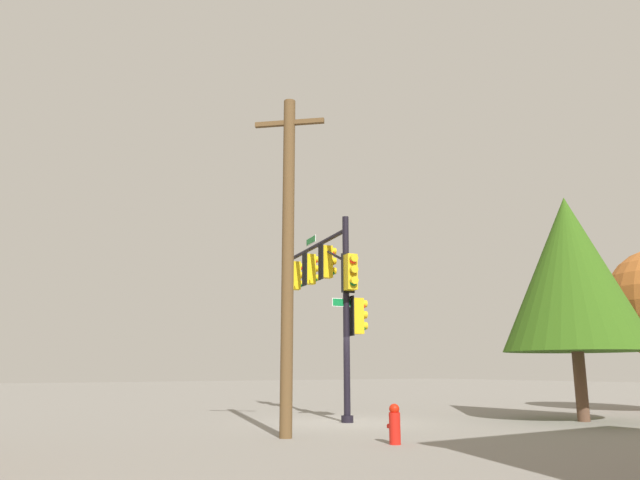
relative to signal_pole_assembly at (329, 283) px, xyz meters
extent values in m
plane|color=gray|center=(-1.53, 0.39, -4.36)|extent=(120.00, 120.00, 0.00)
cylinder|color=black|center=(-1.53, 0.39, -1.22)|extent=(0.20, 0.20, 6.28)
cylinder|color=black|center=(-1.53, 0.39, -4.26)|extent=(0.36, 0.36, 0.20)
cylinder|color=black|center=(1.26, -0.19, 1.49)|extent=(5.62, 1.30, 0.14)
cylinder|color=black|center=(-0.28, 0.13, 0.99)|extent=(2.56, 0.61, 1.07)
cube|color=yellow|center=(0.06, 0.06, 0.74)|extent=(0.40, 0.43, 1.10)
cube|color=black|center=(0.11, 0.25, 0.74)|extent=(0.44, 0.15, 1.22)
sphere|color=#FF2018|center=(0.01, -0.13, 1.08)|extent=(0.22, 0.22, 0.22)
cylinder|color=yellow|center=(0.00, -0.19, 1.12)|extent=(0.26, 0.19, 0.23)
sphere|color=#855607|center=(0.01, -0.13, 0.74)|extent=(0.22, 0.22, 0.22)
cylinder|color=yellow|center=(0.00, -0.19, 0.78)|extent=(0.26, 0.19, 0.23)
sphere|color=#0B621E|center=(0.01, -0.13, 0.40)|extent=(0.22, 0.22, 0.22)
cylinder|color=yellow|center=(0.00, -0.19, 0.44)|extent=(0.26, 0.19, 0.23)
cube|color=yellow|center=(1.66, -0.27, 0.74)|extent=(0.38, 0.42, 1.10)
cube|color=black|center=(1.70, -0.08, 0.74)|extent=(0.44, 0.13, 1.22)
sphere|color=#FF2018|center=(1.62, -0.47, 1.08)|extent=(0.22, 0.22, 0.22)
cylinder|color=yellow|center=(1.61, -0.53, 1.12)|extent=(0.25, 0.18, 0.23)
sphere|color=#855607|center=(1.62, -0.47, 0.74)|extent=(0.22, 0.22, 0.22)
cylinder|color=yellow|center=(1.61, -0.53, 0.78)|extent=(0.25, 0.18, 0.23)
sphere|color=#0B621E|center=(1.62, -0.47, 0.40)|extent=(0.22, 0.22, 0.22)
cylinder|color=yellow|center=(1.61, -0.53, 0.44)|extent=(0.25, 0.18, 0.23)
cube|color=gold|center=(3.26, -0.61, 0.74)|extent=(0.39, 0.42, 1.10)
cube|color=black|center=(3.30, -0.41, 0.74)|extent=(0.44, 0.14, 1.22)
sphere|color=#FF2018|center=(3.21, -0.80, 1.08)|extent=(0.22, 0.22, 0.22)
cylinder|color=gold|center=(3.20, -0.86, 1.12)|extent=(0.26, 0.19, 0.23)
sphere|color=#855607|center=(3.21, -0.80, 0.74)|extent=(0.22, 0.22, 0.22)
cylinder|color=gold|center=(3.20, -0.86, 0.78)|extent=(0.26, 0.19, 0.23)
sphere|color=#0B621E|center=(3.21, -0.80, 0.40)|extent=(0.22, 0.22, 0.22)
cylinder|color=gold|center=(3.20, -0.86, 0.44)|extent=(0.26, 0.19, 0.23)
cube|color=gold|center=(-1.88, 0.46, 0.09)|extent=(0.42, 0.39, 1.10)
cube|color=black|center=(-1.68, 0.42, 0.09)|extent=(0.13, 0.44, 1.22)
sphere|color=#FF2018|center=(-2.07, 0.51, 0.43)|extent=(0.22, 0.22, 0.22)
cylinder|color=gold|center=(-2.13, 0.52, 0.47)|extent=(0.18, 0.25, 0.23)
sphere|color=#855607|center=(-2.07, 0.51, 0.09)|extent=(0.22, 0.22, 0.22)
cylinder|color=gold|center=(-2.13, 0.52, 0.13)|extent=(0.18, 0.25, 0.23)
sphere|color=#0B621E|center=(-2.07, 0.51, -0.25)|extent=(0.22, 0.22, 0.22)
cylinder|color=gold|center=(-2.13, 0.52, -0.21)|extent=(0.18, 0.25, 0.23)
cube|color=yellow|center=(-1.61, 0.05, -1.21)|extent=(0.39, 0.42, 1.10)
cube|color=black|center=(-1.56, 0.25, -1.21)|extent=(0.44, 0.13, 1.22)
sphere|color=#FF2018|center=(-1.65, -0.15, -0.87)|extent=(0.22, 0.22, 0.22)
cylinder|color=yellow|center=(-1.66, -0.20, -0.83)|extent=(0.25, 0.18, 0.23)
sphere|color=#855607|center=(-1.65, -0.15, -1.21)|extent=(0.22, 0.22, 0.22)
cylinder|color=yellow|center=(-1.66, -0.20, -1.17)|extent=(0.25, 0.18, 0.23)
sphere|color=#0B621E|center=(-1.65, -0.15, -1.55)|extent=(0.22, 0.22, 0.22)
cylinder|color=yellow|center=(-1.66, -0.20, -1.51)|extent=(0.25, 0.18, 0.23)
cube|color=white|center=(1.54, -0.25, 1.79)|extent=(0.92, 0.21, 0.26)
cube|color=#1A762E|center=(1.54, -0.25, 1.79)|extent=(0.89, 0.21, 0.22)
cube|color=white|center=(-1.53, 0.39, -0.81)|extent=(0.21, 0.92, 0.26)
cube|color=#0F7A37|center=(-1.53, 0.39, -0.81)|extent=(0.21, 0.89, 0.22)
cylinder|color=brown|center=(-4.06, 3.94, -0.20)|extent=(0.30, 0.30, 8.32)
cube|color=brown|center=(-4.06, 3.94, 3.36)|extent=(1.31, 1.41, 0.12)
cylinder|color=red|center=(-6.31, 2.58, -4.04)|extent=(0.24, 0.24, 0.65)
sphere|color=red|center=(-6.31, 2.58, -3.64)|extent=(0.22, 0.22, 0.22)
cylinder|color=red|center=(-6.16, 2.58, -4.00)|extent=(0.12, 0.10, 0.10)
cylinder|color=brown|center=(-5.15, -5.78, -3.32)|extent=(0.36, 0.36, 2.07)
cone|color=#325D15|center=(-5.15, -5.78, 0.19)|extent=(4.45, 4.45, 4.95)
camera|label=1|loc=(-16.36, 11.00, -2.81)|focal=33.20mm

